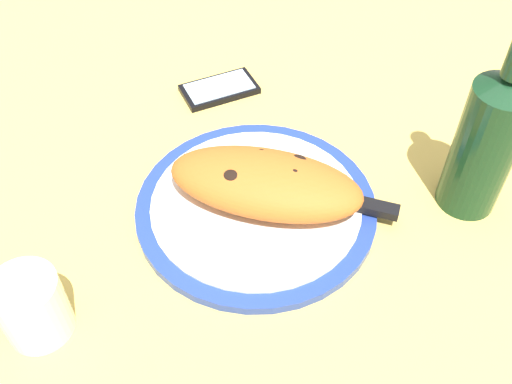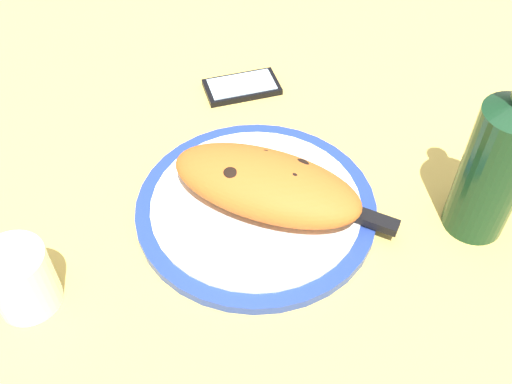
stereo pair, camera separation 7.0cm
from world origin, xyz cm
name	(u,v)px [view 1 (the left image)]	position (x,y,z in cm)	size (l,w,h in cm)	color
ground_plane	(256,218)	(0.00, 0.00, -1.50)	(150.00, 150.00, 3.00)	#DBB756
plate	(256,207)	(0.00, 0.00, 0.79)	(31.62, 31.62, 1.65)	#233D99
calzone	(265,183)	(0.85, 0.97, 4.80)	(26.97, 16.48, 6.25)	#C16023
fork	(238,230)	(0.13, -5.29, 1.85)	(15.51, 4.15, 0.40)	silver
knife	(337,199)	(9.39, 4.81, 2.14)	(23.42, 5.38, 1.20)	silver
smartphone	(219,89)	(-16.72, 20.03, 0.56)	(12.49, 13.35, 1.16)	black
water_glass	(34,310)	(-13.80, -26.20, 3.60)	(7.40, 7.40, 8.33)	silver
wine_bottle	(488,140)	(24.23, 14.39, 10.87)	(7.70, 7.70, 27.88)	#14381E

